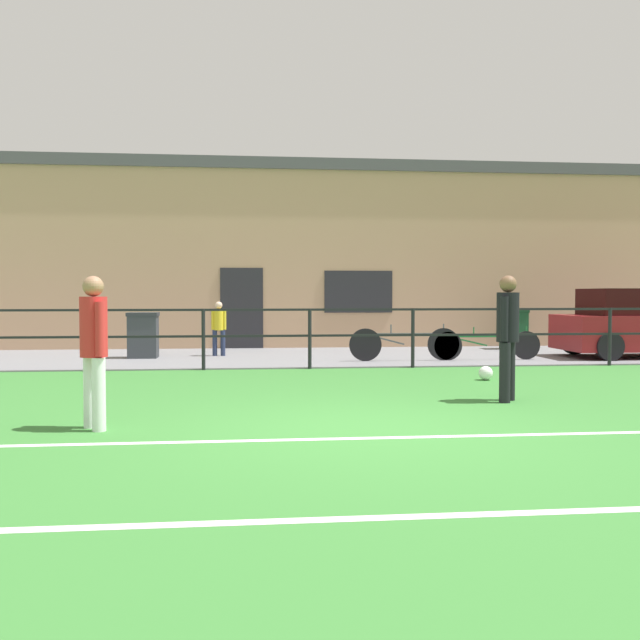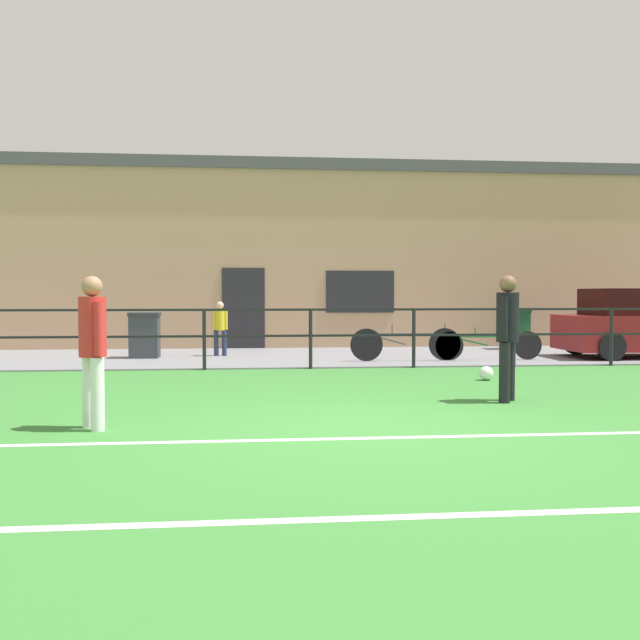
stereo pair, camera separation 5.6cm
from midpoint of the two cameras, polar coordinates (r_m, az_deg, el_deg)
name	(u,v)px [view 2 (the right image)]	position (r m, az deg, el deg)	size (l,w,h in m)	color
ground	(359,431)	(7.49, 3.43, -8.99)	(60.00, 44.00, 0.04)	#387A33
field_line_touchline	(367,438)	(7.03, 4.05, -9.55)	(36.00, 0.11, 0.00)	white
field_line_hash	(430,516)	(4.72, 9.26, -15.45)	(36.00, 0.11, 0.00)	white
pavement_strip	(301,357)	(15.87, -1.44, -2.99)	(48.00, 5.00, 0.02)	slate
perimeter_fence	(311,330)	(13.33, -0.65, -0.79)	(36.07, 0.07, 1.15)	black
clubhouse_facade	(291,256)	(19.52, -2.25, 5.25)	(28.00, 2.56, 4.96)	tan
player_goalkeeper	(507,330)	(9.58, 15.14, -0.80)	(0.31, 0.39, 1.67)	black
player_striker	(93,342)	(7.72, -17.78, -1.75)	(0.29, 0.39, 1.61)	white
soccer_ball_match	(486,373)	(11.93, 13.49, -4.23)	(0.23, 0.23, 0.23)	white
spectator_child	(220,325)	(16.07, -8.01, -0.41)	(0.34, 0.22, 1.23)	#232D4C
bicycle_parked_0	(488,345)	(15.36, 13.62, -1.98)	(2.33, 0.04, 0.71)	black
bicycle_parked_2	(406,344)	(14.86, 7.07, -1.93)	(2.36, 0.04, 0.77)	black
trash_bin_0	(145,335)	(15.92, -13.95, -1.18)	(0.66, 0.56, 1.00)	#33383D
trash_bin_1	(516,329)	(18.60, 15.69, -0.71)	(0.63, 0.53, 1.01)	#194C28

